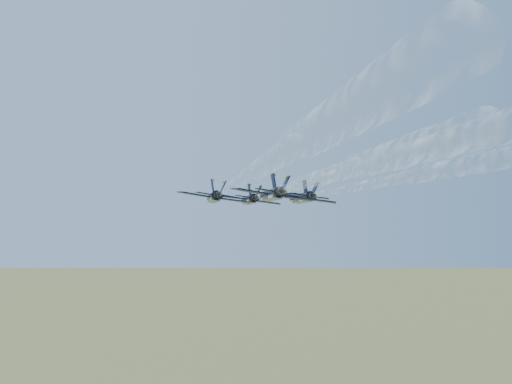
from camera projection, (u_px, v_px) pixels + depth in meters
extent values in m
cylinder|color=black|center=(249.00, 199.00, 111.30)|extent=(2.71, 12.84, 1.85)
cone|color=black|center=(244.00, 200.00, 118.84)|extent=(2.02, 2.62, 1.85)
ellipsoid|color=black|center=(247.00, 197.00, 114.57)|extent=(1.20, 2.37, 0.92)
cube|color=gray|center=(249.00, 203.00, 111.26)|extent=(2.26, 11.52, 0.63)
cube|color=black|center=(233.00, 197.00, 110.09)|extent=(6.13, 4.34, 0.97)
cube|color=#E3B90B|center=(232.00, 197.00, 111.71)|extent=(5.30, 1.64, 0.98)
cube|color=black|center=(266.00, 202.00, 110.98)|extent=(6.29, 4.92, 0.97)
cube|color=#E3B90B|center=(265.00, 202.00, 112.60)|extent=(5.12, 2.32, 0.98)
cube|color=black|center=(243.00, 197.00, 105.01)|extent=(2.85, 2.24, 0.49)
cube|color=black|center=(264.00, 200.00, 105.56)|extent=(2.91, 2.47, 0.49)
cube|color=black|center=(250.00, 191.00, 105.92)|extent=(0.72, 2.15, 2.49)
cube|color=black|center=(258.00, 192.00, 106.15)|extent=(1.38, 2.19, 2.31)
cylinder|color=black|center=(251.00, 198.00, 104.55)|extent=(1.27, 1.23, 1.20)
cylinder|color=black|center=(256.00, 199.00, 104.67)|extent=(1.27, 1.23, 1.20)
cylinder|color=black|center=(214.00, 197.00, 98.13)|extent=(2.71, 12.84, 1.85)
cone|color=black|center=(211.00, 198.00, 105.67)|extent=(2.02, 2.62, 1.85)
ellipsoid|color=black|center=(213.00, 195.00, 101.40)|extent=(1.20, 2.37, 0.92)
cube|color=gray|center=(213.00, 201.00, 98.09)|extent=(2.26, 11.52, 0.63)
cube|color=black|center=(195.00, 195.00, 96.92)|extent=(6.13, 4.34, 0.97)
cube|color=#E3B90B|center=(195.00, 194.00, 98.54)|extent=(5.30, 1.64, 0.98)
cube|color=black|center=(233.00, 200.00, 97.81)|extent=(6.29, 4.92, 0.97)
cube|color=#E3B90B|center=(232.00, 200.00, 99.43)|extent=(5.12, 2.32, 0.98)
cube|color=black|center=(204.00, 194.00, 91.84)|extent=(2.85, 2.24, 0.49)
cube|color=black|center=(229.00, 197.00, 92.39)|extent=(2.91, 2.47, 0.49)
cube|color=black|center=(212.00, 187.00, 92.76)|extent=(0.72, 2.15, 2.49)
cube|color=black|center=(222.00, 188.00, 92.98)|extent=(1.38, 2.19, 2.31)
cylinder|color=black|center=(214.00, 196.00, 91.39)|extent=(1.27, 1.23, 1.20)
cylinder|color=black|center=(219.00, 196.00, 91.50)|extent=(1.27, 1.23, 1.20)
cylinder|color=black|center=(302.00, 198.00, 101.01)|extent=(2.71, 12.84, 1.85)
cone|color=black|center=(293.00, 199.00, 108.55)|extent=(2.02, 2.62, 1.85)
ellipsoid|color=black|center=(298.00, 195.00, 104.28)|extent=(1.20, 2.37, 0.92)
cube|color=gray|center=(301.00, 201.00, 100.97)|extent=(2.26, 11.52, 0.63)
cube|color=black|center=(284.00, 195.00, 99.80)|extent=(6.13, 4.34, 0.97)
cube|color=#E3B90B|center=(283.00, 195.00, 101.42)|extent=(5.30, 1.64, 0.98)
cube|color=black|center=(320.00, 201.00, 100.69)|extent=(6.29, 4.92, 0.97)
cube|color=#E3B90B|center=(318.00, 200.00, 102.31)|extent=(5.12, 2.32, 0.98)
cube|color=black|center=(298.00, 195.00, 94.72)|extent=(2.85, 2.24, 0.49)
cube|color=black|center=(321.00, 198.00, 95.27)|extent=(2.91, 2.47, 0.49)
cube|color=black|center=(305.00, 188.00, 95.64)|extent=(0.72, 2.15, 2.49)
cube|color=black|center=(314.00, 189.00, 95.86)|extent=(1.38, 2.19, 2.31)
cylinder|color=black|center=(308.00, 196.00, 94.26)|extent=(1.27, 1.23, 1.20)
cylinder|color=black|center=(313.00, 197.00, 94.38)|extent=(1.27, 1.23, 1.20)
cylinder|color=black|center=(272.00, 194.00, 86.57)|extent=(2.71, 12.84, 1.85)
cone|color=black|center=(264.00, 196.00, 94.10)|extent=(2.02, 2.62, 1.85)
ellipsoid|color=black|center=(268.00, 192.00, 89.83)|extent=(1.20, 2.37, 0.92)
cube|color=gray|center=(271.00, 198.00, 86.53)|extent=(2.26, 11.52, 0.63)
cube|color=black|center=(251.00, 191.00, 85.36)|extent=(6.13, 4.34, 0.97)
cube|color=#E3B90B|center=(250.00, 191.00, 86.98)|extent=(5.30, 1.64, 0.98)
cube|color=black|center=(293.00, 198.00, 86.25)|extent=(6.29, 4.92, 0.97)
cube|color=#E3B90B|center=(291.00, 198.00, 87.87)|extent=(5.12, 2.32, 0.98)
cube|color=black|center=(265.00, 190.00, 80.28)|extent=(2.85, 2.24, 0.49)
cube|color=black|center=(293.00, 195.00, 80.83)|extent=(2.91, 2.47, 0.49)
cube|color=black|center=(274.00, 183.00, 81.19)|extent=(0.72, 2.15, 2.49)
cube|color=black|center=(285.00, 184.00, 81.41)|extent=(1.38, 2.19, 2.31)
cylinder|color=black|center=(277.00, 193.00, 79.82)|extent=(1.27, 1.23, 1.20)
cylinder|color=black|center=(283.00, 194.00, 79.94)|extent=(1.27, 1.23, 1.20)
cylinder|color=white|center=(262.00, 196.00, 94.79)|extent=(2.37, 20.64, 0.98)
cylinder|color=white|center=(285.00, 191.00, 75.55)|extent=(2.74, 20.67, 1.35)
cylinder|color=white|center=(323.00, 182.00, 56.32)|extent=(3.18, 20.70, 1.79)
cylinder|color=white|center=(401.00, 164.00, 37.09)|extent=(3.68, 20.73, 2.29)
cylinder|color=white|center=(222.00, 193.00, 81.62)|extent=(2.37, 20.64, 0.98)
cylinder|color=white|center=(237.00, 185.00, 62.39)|extent=(2.74, 20.67, 1.35)
cylinder|color=white|center=(266.00, 171.00, 43.15)|extent=(3.18, 20.70, 1.79)
cylinder|color=white|center=(340.00, 135.00, 23.92)|extent=(3.68, 20.73, 2.29)
cylinder|color=white|center=(327.00, 194.00, 84.50)|extent=(2.37, 20.64, 0.98)
cylinder|color=white|center=(372.00, 187.00, 65.27)|extent=(2.74, 20.67, 1.35)
cylinder|color=white|center=(455.00, 174.00, 46.03)|extent=(3.18, 20.70, 1.79)
cylinder|color=white|center=(295.00, 189.00, 70.06)|extent=(2.37, 20.64, 0.98)
cylinder|color=white|center=(341.00, 178.00, 50.82)|extent=(2.74, 20.67, 1.35)
cylinder|color=white|center=(443.00, 155.00, 31.59)|extent=(3.18, 20.70, 1.79)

